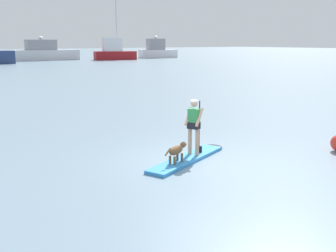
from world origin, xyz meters
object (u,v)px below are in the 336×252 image
Objects in this scene: person_paddler at (194,123)px; moored_boat_center at (45,53)px; paddleboard at (191,157)px; moored_boat_port at (157,51)px; dog at (177,150)px; moored_boat_starboard at (114,52)px.

moored_boat_center is (17.93, 68.20, 0.39)m from person_paddler.
paddleboard is 78.74m from moored_boat_port.
dog is (-0.74, -0.30, 0.41)m from paddleboard.
dog is at bearing -116.00° from moored_boat_starboard.
dog is 71.11m from moored_boat_center.
moored_boat_center is at bearing 75.16° from paddleboard.
person_paddler is at bearing 21.71° from dog.
person_paddler is 0.15× the size of moored_boat_starboard.
paddleboard is at bearing -122.65° from moored_boat_port.
moored_boat_port is at bearing 57.35° from paddleboard.
paddleboard is 0.43× the size of moored_boat_port.
moored_boat_starboard is at bearing -24.31° from moored_boat_center.
dog is at bearing -122.99° from moored_boat_port.
paddleboard is 0.33× the size of moored_boat_starboard.
moored_boat_port is (42.32, 66.23, 0.46)m from person_paddler.
moored_boat_starboard is at bearing 64.00° from dog.
moored_boat_port is (12.42, 3.43, -0.04)m from moored_boat_starboard.
moored_boat_port reaches higher than paddleboard.
dog is at bearing -158.29° from person_paddler.
person_paddler is at bearing -104.73° from moored_boat_center.
dog is 79.39m from moored_boat_port.
moored_boat_starboard is 12.88m from moored_boat_port.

